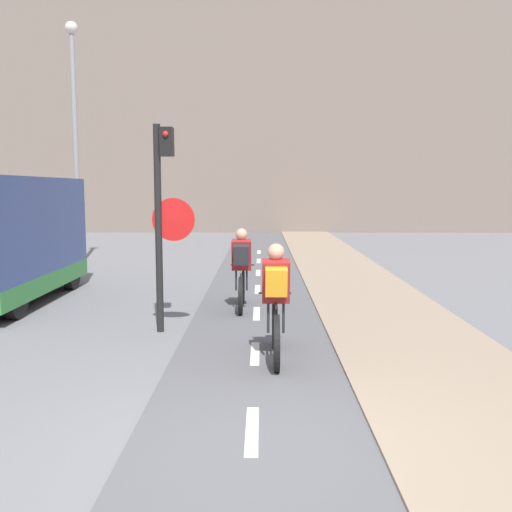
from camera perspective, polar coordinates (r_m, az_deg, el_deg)
ground_plane at (r=5.13m, az=-0.50°, el=-19.49°), size 120.00×120.00×0.00m
bike_lane at (r=5.13m, az=-0.49°, el=-19.33°), size 2.22×60.00×0.02m
building_row_background at (r=32.09m, az=0.40°, el=13.70°), size 60.00×5.20×12.25m
traffic_light_pole at (r=9.00m, az=-9.25°, el=5.03°), size 0.67×0.25×3.25m
street_lamp_far at (r=17.86m, az=-17.68°, el=12.90°), size 0.36×0.36×7.02m
cyclist_near at (r=7.51m, az=1.99°, el=-5.05°), size 0.46×1.74×1.56m
cyclist_far at (r=10.64m, az=-1.46°, el=-1.58°), size 0.46×1.70×1.53m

